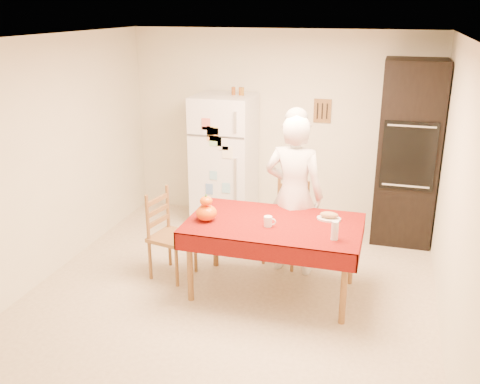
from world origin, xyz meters
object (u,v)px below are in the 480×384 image
at_px(refrigerator, 224,160).
at_px(coffee_mug, 268,221).
at_px(oven_cabinet, 408,154).
at_px(pumpkin_lower, 206,213).
at_px(chair_left, 167,231).
at_px(dining_table, 274,229).
at_px(seated_woman, 294,195).
at_px(wine_glass, 335,230).
at_px(bread_plate, 329,219).
at_px(chair_far, 288,218).

distance_m(refrigerator, coffee_mug, 2.05).
height_order(oven_cabinet, pumpkin_lower, oven_cabinet).
xyz_separation_m(chair_left, coffee_mug, (1.13, -0.16, 0.30)).
bearing_deg(dining_table, oven_cabinet, 54.38).
height_order(oven_cabinet, chair_left, oven_cabinet).
xyz_separation_m(dining_table, pumpkin_lower, (-0.65, -0.13, 0.15)).
distance_m(oven_cabinet, chair_left, 2.99).
xyz_separation_m(seated_woman, wine_glass, (0.52, -0.77, -0.02)).
relative_size(chair_left, wine_glass, 5.40).
distance_m(chair_left, bread_plate, 1.70).
relative_size(chair_far, chair_left, 1.00).
bearing_deg(refrigerator, chair_far, -41.59).
height_order(refrigerator, wine_glass, refrigerator).
distance_m(oven_cabinet, coffee_mug, 2.25).
bearing_deg(bread_plate, coffee_mug, -148.63).
relative_size(chair_far, pumpkin_lower, 4.55).
bearing_deg(dining_table, seated_woman, 79.91).
relative_size(dining_table, pumpkin_lower, 8.14).
height_order(chair_left, bread_plate, chair_left).
bearing_deg(chair_left, coffee_mug, -86.38).
relative_size(refrigerator, coffee_mug, 17.00).
distance_m(dining_table, bread_plate, 0.56).
distance_m(dining_table, pumpkin_lower, 0.68).
bearing_deg(pumpkin_lower, coffee_mug, 2.07).
bearing_deg(chair_left, bread_plate, -72.49).
relative_size(refrigerator, chair_left, 1.79).
height_order(dining_table, chair_left, chair_left).
xyz_separation_m(coffee_mug, wine_glass, (0.65, -0.13, 0.04)).
height_order(oven_cabinet, dining_table, oven_cabinet).
relative_size(dining_table, chair_left, 1.79).
relative_size(coffee_mug, wine_glass, 0.57).
distance_m(pumpkin_lower, bread_plate, 1.22).
height_order(seated_woman, coffee_mug, seated_woman).
bearing_deg(pumpkin_lower, oven_cabinet, 44.52).
xyz_separation_m(pumpkin_lower, bread_plate, (1.16, 0.35, -0.07)).
distance_m(oven_cabinet, dining_table, 2.16).
bearing_deg(bread_plate, dining_table, -156.38).
bearing_deg(chair_far, dining_table, -74.08).
height_order(chair_far, bread_plate, chair_far).
xyz_separation_m(dining_table, wine_glass, (0.61, -0.24, 0.16)).
relative_size(refrigerator, seated_woman, 0.97).
bearing_deg(seated_woman, chair_far, -61.84).
bearing_deg(oven_cabinet, refrigerator, -178.82).
bearing_deg(seated_woman, wine_glass, 129.32).
relative_size(dining_table, chair_far, 1.79).
relative_size(oven_cabinet, chair_far, 2.32).
bearing_deg(pumpkin_lower, bread_plate, 16.94).
xyz_separation_m(oven_cabinet, chair_far, (-1.24, -0.97, -0.59)).
bearing_deg(coffee_mug, chair_left, 171.88).
height_order(pumpkin_lower, wine_glass, wine_glass).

